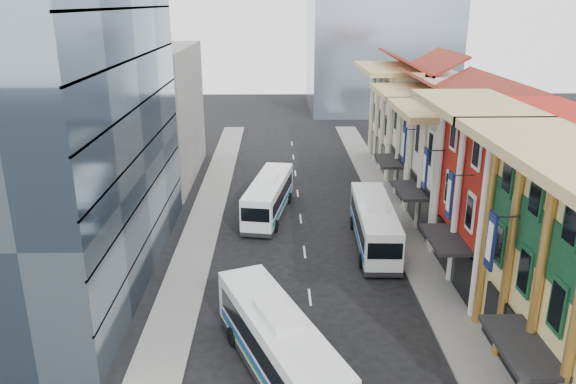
{
  "coord_description": "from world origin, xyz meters",
  "views": [
    {
      "loc": [
        -2.14,
        -17.55,
        18.39
      ],
      "look_at": [
        -1.32,
        19.97,
        5.6
      ],
      "focal_mm": 35.0,
      "sensor_mm": 36.0,
      "label": 1
    }
  ],
  "objects_px": {
    "bus_left_near": "(278,344)",
    "bus_left_far": "(269,196)",
    "bus_right": "(374,223)",
    "office_tower": "(40,58)"
  },
  "relations": [
    {
      "from": "bus_left_near",
      "to": "bus_left_far",
      "type": "height_order",
      "value": "bus_left_near"
    },
    {
      "from": "bus_left_far",
      "to": "bus_right",
      "type": "distance_m",
      "value": 10.84
    },
    {
      "from": "bus_right",
      "to": "bus_left_far",
      "type": "bearing_deg",
      "value": 142.72
    },
    {
      "from": "bus_right",
      "to": "bus_left_near",
      "type": "bearing_deg",
      "value": -112.75
    },
    {
      "from": "bus_left_near",
      "to": "bus_right",
      "type": "height_order",
      "value": "bus_left_near"
    },
    {
      "from": "bus_left_far",
      "to": "bus_left_near",
      "type": "bearing_deg",
      "value": -77.92
    },
    {
      "from": "bus_left_near",
      "to": "bus_left_far",
      "type": "relative_size",
      "value": 1.04
    },
    {
      "from": "office_tower",
      "to": "bus_left_far",
      "type": "distance_m",
      "value": 22.23
    },
    {
      "from": "bus_left_near",
      "to": "bus_right",
      "type": "bearing_deg",
      "value": 42.82
    },
    {
      "from": "office_tower",
      "to": "bus_left_near",
      "type": "height_order",
      "value": "office_tower"
    }
  ]
}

